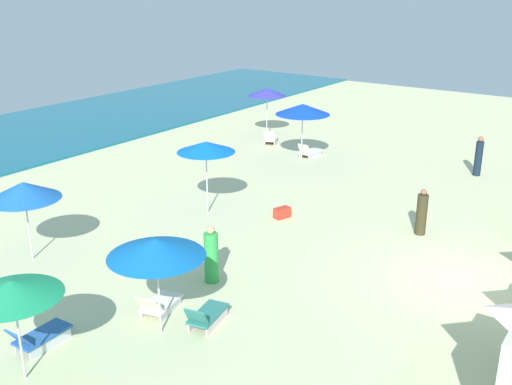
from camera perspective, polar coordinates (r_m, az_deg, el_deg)
The scene contains 16 objects.
ground_plane at distance 18.01m, azimuth 18.78°, elevation -8.03°, with size 60.00×60.00×0.00m, color beige.
umbrella_0 at distance 18.86m, azimuth -21.07°, elevation 0.17°, with size 2.11×2.11×2.45m.
umbrella_1 at distance 14.02m, azimuth -9.41°, elevation -5.15°, with size 2.28×2.28×2.45m.
lounge_chair_1_0 at distance 15.72m, azimuth -9.17°, elevation -10.36°, with size 1.43×0.92×0.70m.
lounge_chair_1_1 at distance 15.05m, azimuth -4.73°, elevation -11.52°, with size 1.40×0.82×0.72m.
umbrella_2 at distance 32.18m, azimuth 1.05°, elevation 9.47°, with size 2.02×2.02×2.61m.
lounge_chair_2_0 at distance 31.05m, azimuth 1.39°, elevation 5.09°, with size 1.37×1.04×0.79m.
umbrella_3 at distance 27.51m, azimuth 4.43°, elevation 7.84°, with size 2.47×2.47×2.71m.
lounge_chair_3_0 at distance 28.89m, azimuth 5.05°, elevation 3.86°, with size 1.37×0.62×0.73m.
umbrella_4 at distance 21.27m, azimuth -4.75°, elevation 4.31°, with size 2.06×2.06×2.65m.
umbrella_5 at distance 13.23m, azimuth -22.03°, elevation -8.43°, with size 2.03×2.03×2.31m.
lounge_chair_5_1 at distance 15.06m, azimuth -19.81°, elevation -12.69°, with size 1.44×0.66×0.72m.
beachgoer_0 at distance 16.84m, azimuth -4.24°, elevation -6.02°, with size 0.51×0.51×1.67m.
beachgoer_1 at distance 27.56m, azimuth 20.26°, elevation 3.16°, with size 0.41×0.41×1.73m.
beachgoer_2 at distance 20.61m, azimuth 15.36°, elevation -1.92°, with size 0.41×0.41×1.57m.
cooler_box_0 at distance 21.44m, azimuth 2.48°, elevation -1.92°, with size 0.58×0.32×0.37m, color red.
Camera 1 is at (-15.61, -4.05, 8.02)m, focal length 42.39 mm.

